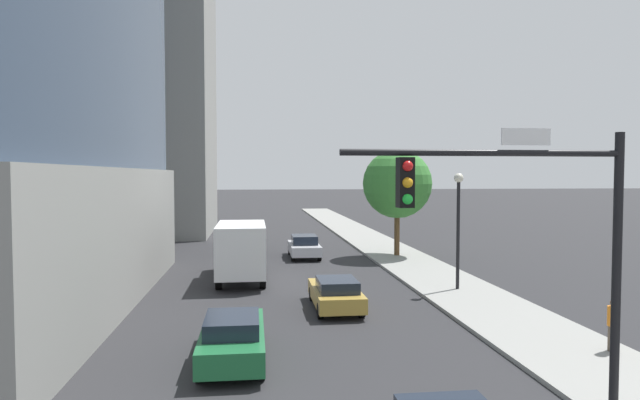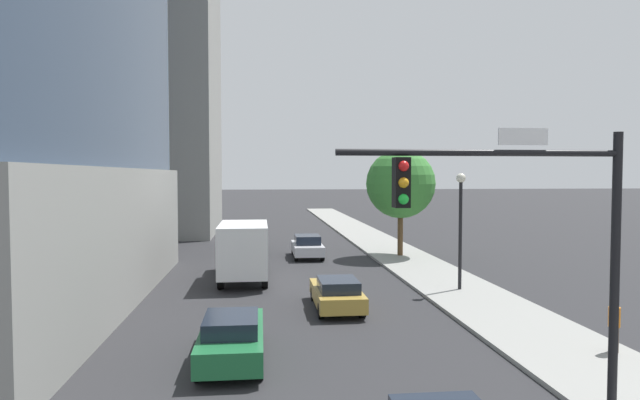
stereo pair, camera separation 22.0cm
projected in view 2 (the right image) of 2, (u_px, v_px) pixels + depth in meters
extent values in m
cube|color=gray|center=(446.00, 282.00, 27.88)|extent=(4.08, 120.00, 0.15)
cube|color=gray|center=(146.00, 54.00, 51.59)|extent=(12.84, 14.60, 33.83)
cylinder|color=black|center=(615.00, 276.00, 12.06)|extent=(0.20, 0.20, 6.33)
cylinder|color=black|center=(481.00, 153.00, 11.60)|extent=(6.20, 0.14, 0.14)
cube|color=black|center=(401.00, 183.00, 11.44)|extent=(0.32, 0.36, 1.05)
sphere|color=red|center=(404.00, 166.00, 11.24)|extent=(0.22, 0.22, 0.22)
sphere|color=orange|center=(404.00, 183.00, 11.26)|extent=(0.22, 0.22, 0.22)
sphere|color=green|center=(403.00, 199.00, 11.27)|extent=(0.22, 0.22, 0.22)
cube|color=white|center=(523.00, 137.00, 11.69)|extent=(1.10, 0.04, 0.36)
cylinder|color=black|center=(460.00, 236.00, 25.78)|extent=(0.16, 0.16, 5.06)
sphere|color=silver|center=(461.00, 178.00, 25.66)|extent=(0.44, 0.44, 0.44)
cylinder|color=brown|center=(400.00, 232.00, 36.77)|extent=(0.36, 0.36, 3.07)
sphere|color=#387F33|center=(401.00, 184.00, 36.62)|extent=(4.62, 4.62, 4.62)
cube|color=black|center=(248.00, 245.00, 38.61)|extent=(1.78, 4.58, 0.62)
cube|color=#19212D|center=(248.00, 238.00, 37.71)|extent=(1.50, 2.15, 0.56)
cylinder|color=black|center=(238.00, 246.00, 40.09)|extent=(0.22, 0.69, 0.69)
cylinder|color=black|center=(259.00, 246.00, 40.26)|extent=(0.22, 0.69, 0.69)
cylinder|color=black|center=(236.00, 252.00, 36.99)|extent=(0.22, 0.69, 0.69)
cylinder|color=black|center=(259.00, 252.00, 37.16)|extent=(0.22, 0.69, 0.69)
cube|color=#1E6638|center=(232.00, 340.00, 16.38)|extent=(1.84, 4.74, 0.69)
cube|color=#19212D|center=(231.00, 324.00, 15.97)|extent=(1.54, 2.12, 0.48)
cylinder|color=black|center=(210.00, 334.00, 17.91)|extent=(0.22, 0.67, 0.67)
cylinder|color=black|center=(259.00, 333.00, 18.08)|extent=(0.22, 0.67, 0.67)
cylinder|color=black|center=(199.00, 369.00, 14.71)|extent=(0.22, 0.67, 0.67)
cylinder|color=black|center=(259.00, 367.00, 14.88)|extent=(0.22, 0.67, 0.67)
cube|color=#AD8938|center=(336.00, 295.00, 22.71)|extent=(1.83, 4.45, 0.61)
cube|color=#19212D|center=(338.00, 285.00, 22.18)|extent=(1.54, 2.08, 0.46)
cylinder|color=black|center=(314.00, 294.00, 24.14)|extent=(0.22, 0.62, 0.62)
cylinder|color=black|center=(350.00, 293.00, 24.31)|extent=(0.22, 0.62, 0.62)
cylinder|color=black|center=(321.00, 311.00, 21.13)|extent=(0.22, 0.62, 0.62)
cylinder|color=black|center=(362.00, 310.00, 21.31)|extent=(0.22, 0.62, 0.62)
cube|color=#B7B7BC|center=(307.00, 248.00, 36.75)|extent=(1.94, 4.44, 0.63)
cube|color=#19212D|center=(307.00, 240.00, 36.62)|extent=(1.63, 2.15, 0.57)
cylinder|color=black|center=(293.00, 249.00, 38.17)|extent=(0.22, 0.72, 0.72)
cylinder|color=black|center=(318.00, 249.00, 38.35)|extent=(0.22, 0.72, 0.72)
cylinder|color=black|center=(296.00, 256.00, 35.17)|extent=(0.22, 0.72, 0.72)
cylinder|color=black|center=(322.00, 255.00, 35.35)|extent=(0.22, 0.72, 0.72)
cube|color=silver|center=(246.00, 245.00, 31.59)|extent=(2.40, 2.02, 1.92)
cube|color=white|center=(244.00, 248.00, 27.92)|extent=(2.40, 5.05, 2.49)
cylinder|color=black|center=(227.00, 263.00, 31.53)|extent=(0.30, 0.94, 0.94)
cylinder|color=black|center=(264.00, 262.00, 31.76)|extent=(0.30, 0.94, 0.94)
cylinder|color=black|center=(221.00, 279.00, 26.61)|extent=(0.30, 0.94, 0.94)
cylinder|color=black|center=(265.00, 279.00, 26.84)|extent=(0.30, 0.94, 0.94)
cylinder|color=brown|center=(614.00, 339.00, 16.69)|extent=(0.28, 0.28, 0.78)
cylinder|color=orange|center=(614.00, 317.00, 16.66)|extent=(0.34, 0.34, 0.60)
sphere|color=brown|center=(615.00, 304.00, 16.64)|extent=(0.21, 0.21, 0.21)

